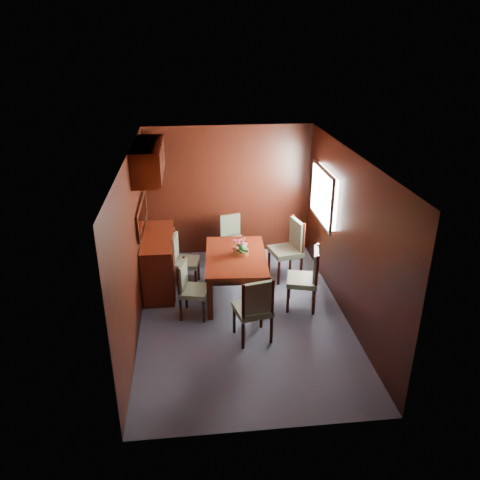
{
  "coord_description": "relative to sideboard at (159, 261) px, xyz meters",
  "views": [
    {
      "loc": [
        -0.68,
        -5.91,
        3.84
      ],
      "look_at": [
        0.0,
        0.37,
        1.05
      ],
      "focal_mm": 35.0,
      "sensor_mm": 36.0,
      "label": 1
    }
  ],
  "objects": [
    {
      "name": "chair_head",
      "position": [
        1.33,
        -1.67,
        0.09
      ],
      "size": [
        0.54,
        0.53,
        0.97
      ],
      "rotation": [
        0.0,
        0.0,
        0.21
      ],
      "color": "black",
      "rests_on": "ground"
    },
    {
      "name": "chair_foot",
      "position": [
        1.26,
        0.85,
        0.04
      ],
      "size": [
        0.51,
        0.5,
        0.88
      ],
      "rotation": [
        0.0,
        0.0,
        3.43
      ],
      "color": "black",
      "rests_on": "ground"
    },
    {
      "name": "chair_left_near",
      "position": [
        0.48,
        -0.92,
        0.03
      ],
      "size": [
        0.48,
        0.49,
        0.87
      ],
      "rotation": [
        0.0,
        0.0,
        -1.8
      ],
      "color": "black",
      "rests_on": "ground"
    },
    {
      "name": "sideboard",
      "position": [
        0.0,
        0.0,
        0.0
      ],
      "size": [
        0.48,
        1.4,
        0.9
      ],
      "primitive_type": "cube",
      "color": "#391007",
      "rests_on": "ground"
    },
    {
      "name": "chair_right_near",
      "position": [
        2.23,
        -0.9,
        0.09
      ],
      "size": [
        0.55,
        0.56,
        0.98
      ],
      "rotation": [
        0.0,
        0.0,
        1.31
      ],
      "color": "black",
      "rests_on": "ground"
    },
    {
      "name": "dining_table",
      "position": [
        1.21,
        -0.42,
        0.15
      ],
      "size": [
        1.02,
        1.54,
        0.7
      ],
      "rotation": [
        0.0,
        0.0,
        -0.06
      ],
      "color": "#391007",
      "rests_on": "ground"
    },
    {
      "name": "chair_right_far",
      "position": [
        2.18,
        0.11,
        0.13
      ],
      "size": [
        0.57,
        0.58,
        1.04
      ],
      "rotation": [
        0.0,
        0.0,
        1.79
      ],
      "color": "black",
      "rests_on": "ground"
    },
    {
      "name": "flower_centerpiece",
      "position": [
        1.29,
        -0.37,
        0.37
      ],
      "size": [
        0.26,
        0.26,
        0.26
      ],
      "color": "#B36D36",
      "rests_on": "dining_table"
    },
    {
      "name": "room_shell",
      "position": [
        1.15,
        -0.67,
        1.18
      ],
      "size": [
        3.06,
        4.52,
        2.41
      ],
      "color": "black",
      "rests_on": "ground"
    },
    {
      "name": "chair_left_far",
      "position": [
        0.36,
        -0.01,
        0.05
      ],
      "size": [
        0.47,
        0.49,
        0.91
      ],
      "rotation": [
        0.0,
        0.0,
        -1.72
      ],
      "color": "black",
      "rests_on": "ground"
    },
    {
      "name": "ground",
      "position": [
        1.25,
        -1.0,
        -0.45
      ],
      "size": [
        4.5,
        4.5,
        0.0
      ],
      "primitive_type": "plane",
      "color": "#3B4151",
      "rests_on": "ground"
    }
  ]
}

